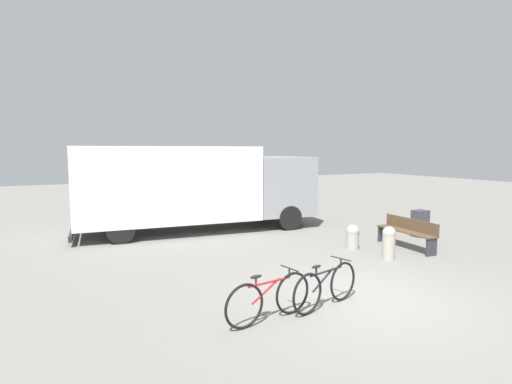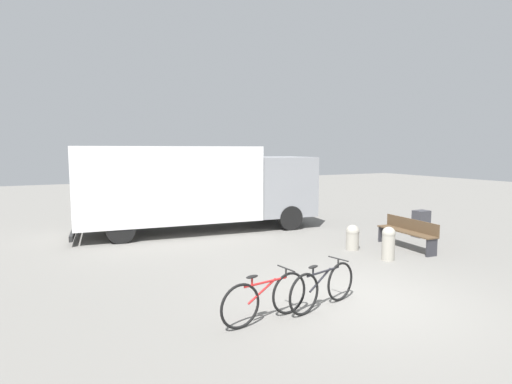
% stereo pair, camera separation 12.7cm
% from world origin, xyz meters
% --- Properties ---
extents(ground_plane, '(60.00, 60.00, 0.00)m').
position_xyz_m(ground_plane, '(0.00, 0.00, 0.00)').
color(ground_plane, slate).
extents(delivery_truck, '(8.20, 3.20, 2.86)m').
position_xyz_m(delivery_truck, '(-0.79, 7.50, 1.58)').
color(delivery_truck, white).
rests_on(delivery_truck, ground).
extents(park_bench, '(0.55, 1.99, 0.83)m').
position_xyz_m(park_bench, '(3.73, 2.42, 0.48)').
color(park_bench, brown).
rests_on(park_bench, ground).
extents(bicycle_near, '(1.69, 0.44, 0.81)m').
position_xyz_m(bicycle_near, '(-2.09, -0.02, 0.38)').
color(bicycle_near, black).
rests_on(bicycle_near, ground).
extents(bicycle_middle, '(1.66, 0.55, 0.81)m').
position_xyz_m(bicycle_middle, '(-0.94, 0.01, 0.38)').
color(bicycle_middle, black).
rests_on(bicycle_middle, ground).
extents(bollard_near_bench, '(0.33, 0.33, 0.85)m').
position_xyz_m(bollard_near_bench, '(2.34, 1.76, 0.46)').
color(bollard_near_bench, '#9E998C').
rests_on(bollard_near_bench, ground).
extents(bollard_far_bench, '(0.37, 0.37, 0.69)m').
position_xyz_m(bollard_far_bench, '(2.24, 3.00, 0.37)').
color(bollard_far_bench, '#9E998C').
rests_on(bollard_far_bench, ground).
extents(utility_box, '(0.47, 0.36, 0.85)m').
position_xyz_m(utility_box, '(5.27, 3.31, 0.42)').
color(utility_box, '#38383D').
rests_on(utility_box, ground).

